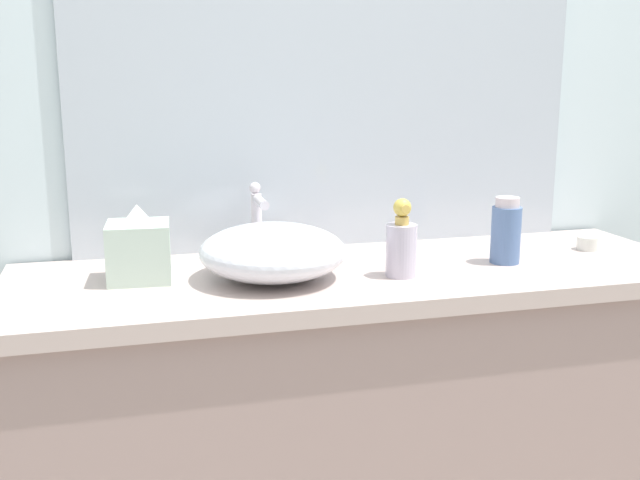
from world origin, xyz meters
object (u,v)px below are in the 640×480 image
object	(u,v)px
candle_jar	(588,243)
sink_basin	(273,252)
soap_dispenser	(401,245)
tissue_box	(139,248)
lotion_bottle	(506,232)

from	to	relation	value
candle_jar	sink_basin	bearing A→B (deg)	-176.01
candle_jar	soap_dispenser	bearing A→B (deg)	-168.29
sink_basin	candle_jar	bearing A→B (deg)	3.99
candle_jar	tissue_box	bearing A→B (deg)	179.79
sink_basin	lotion_bottle	size ratio (longest dim) A/B	2.06
sink_basin	soap_dispenser	xyz separation A→B (m)	(0.28, -0.06, 0.01)
tissue_box	candle_jar	distance (m)	1.13
sink_basin	tissue_box	xyz separation A→B (m)	(-0.29, 0.06, 0.01)
soap_dispenser	candle_jar	world-z (taller)	soap_dispenser
sink_basin	lotion_bottle	bearing A→B (deg)	-0.70
lotion_bottle	sink_basin	bearing A→B (deg)	179.30
sink_basin	candle_jar	xyz separation A→B (m)	(0.84, 0.06, -0.04)
sink_basin	candle_jar	size ratio (longest dim) A/B	5.97
soap_dispenser	candle_jar	xyz separation A→B (m)	(0.56, 0.12, -0.05)
sink_basin	candle_jar	distance (m)	0.84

